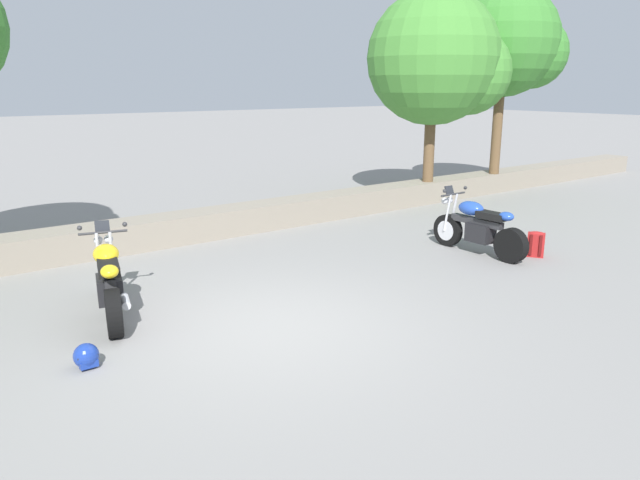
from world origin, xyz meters
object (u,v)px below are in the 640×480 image
Objects in this scene: motorcycle_blue_centre at (477,228)px; rider_helmet at (86,356)px; leafy_tree_mid_right at (441,61)px; rider_backpack at (536,244)px; leafy_tree_far_right at (510,44)px; motorcycle_yellow_near_left at (109,282)px.

motorcycle_blue_centre reaches higher than rider_helmet.
motorcycle_blue_centre is 0.43× the size of leafy_tree_mid_right.
leafy_tree_far_right reaches higher than rider_backpack.
rider_backpack is (7.17, -1.75, -0.24)m from motorcycle_yellow_near_left.
motorcycle_yellow_near_left is at bearing -162.72° from leafy_tree_mid_right.
rider_backpack reaches higher than rider_helmet.
motorcycle_yellow_near_left and motorcycle_blue_centre have the same top height.
rider_backpack is at bearing -117.36° from leafy_tree_mid_right.
leafy_tree_mid_right is at bearing 62.64° from rider_backpack.
leafy_tree_far_right is at bearing 42.40° from rider_backpack.
leafy_tree_mid_right reaches higher than rider_backpack.
motorcycle_yellow_near_left is 13.07m from leafy_tree_far_right.
motorcycle_blue_centre is at bearing -8.45° from motorcycle_yellow_near_left.
leafy_tree_far_right is (5.05, 4.61, 3.89)m from rider_backpack.
motorcycle_yellow_near_left is 4.33× the size of rider_backpack.
motorcycle_yellow_near_left is 7.26× the size of rider_helmet.
leafy_tree_mid_right is (9.62, 2.99, 3.14)m from motorcycle_yellow_near_left.
motorcycle_blue_centre is 5.95m from leafy_tree_mid_right.
leafy_tree_far_right reaches higher than rider_helmet.
leafy_tree_mid_right is at bearing 22.90° from rider_helmet.
leafy_tree_mid_right is 2.65m from leafy_tree_far_right.
leafy_tree_mid_right reaches higher than motorcycle_yellow_near_left.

